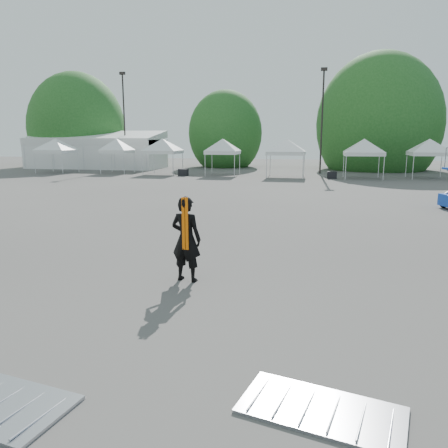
# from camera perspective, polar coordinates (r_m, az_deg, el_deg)

# --- Properties ---
(ground) EXTENTS (120.00, 120.00, 0.00)m
(ground) POSITION_cam_1_polar(r_m,az_deg,el_deg) (12.21, -0.97, -4.99)
(ground) COLOR #474442
(ground) RESTS_ON ground
(marquee) EXTENTS (15.00, 6.25, 4.23)m
(marquee) POSITION_cam_1_polar(r_m,az_deg,el_deg) (52.57, -16.30, 9.19)
(marquee) COLOR white
(marquee) RESTS_ON ground
(light_pole_west) EXTENTS (0.60, 0.25, 10.30)m
(light_pole_west) POSITION_cam_1_polar(r_m,az_deg,el_deg) (49.94, -12.92, 13.64)
(light_pole_west) COLOR black
(light_pole_west) RESTS_ON ground
(light_pole_east) EXTENTS (0.60, 0.25, 9.80)m
(light_pole_east) POSITION_cam_1_polar(r_m,az_deg,el_deg) (43.48, 12.71, 13.72)
(light_pole_east) COLOR black
(light_pole_east) RESTS_ON ground
(tree_far_w) EXTENTS (4.80, 4.80, 7.30)m
(tree_far_w) POSITION_cam_1_polar(r_m,az_deg,el_deg) (57.12, -18.63, 11.76)
(tree_far_w) COLOR #382314
(tree_far_w) RESTS_ON ground
(tree_mid_w) EXTENTS (4.16, 4.16, 6.33)m
(tree_mid_w) POSITION_cam_1_polar(r_m,az_deg,el_deg) (52.51, 0.19, 11.77)
(tree_mid_w) COLOR #382314
(tree_mid_w) RESTS_ON ground
(tree_mid_e) EXTENTS (5.12, 5.12, 7.79)m
(tree_mid_e) POSITION_cam_1_polar(r_m,az_deg,el_deg) (50.85, 19.51, 12.19)
(tree_mid_e) COLOR #382314
(tree_mid_e) RESTS_ON ground
(tent_a) EXTENTS (4.41, 4.41, 3.88)m
(tent_a) POSITION_cam_1_polar(r_m,az_deg,el_deg) (46.51, -21.14, 10.04)
(tent_a) COLOR silver
(tent_a) RESTS_ON ground
(tent_b) EXTENTS (3.75, 3.75, 3.88)m
(tent_b) POSITION_cam_1_polar(r_m,az_deg,el_deg) (44.47, -13.85, 10.43)
(tent_b) COLOR silver
(tent_b) RESTS_ON ground
(tent_c) EXTENTS (4.45, 4.45, 3.88)m
(tent_c) POSITION_cam_1_polar(r_m,az_deg,el_deg) (42.08, -8.03, 10.62)
(tent_c) COLOR silver
(tent_c) RESTS_ON ground
(tent_d) EXTENTS (4.07, 4.07, 3.88)m
(tent_d) POSITION_cam_1_polar(r_m,az_deg,el_deg) (40.36, -0.17, 10.71)
(tent_d) COLOR silver
(tent_d) RESTS_ON ground
(tent_e) EXTENTS (4.64, 4.64, 3.88)m
(tent_e) POSITION_cam_1_polar(r_m,az_deg,el_deg) (39.09, 8.16, 10.58)
(tent_e) COLOR silver
(tent_e) RESTS_ON ground
(tent_f) EXTENTS (4.47, 4.47, 3.88)m
(tent_f) POSITION_cam_1_polar(r_m,az_deg,el_deg) (38.88, 17.85, 10.16)
(tent_f) COLOR silver
(tent_f) RESTS_ON ground
(tent_g) EXTENTS (4.32, 4.32, 3.88)m
(tent_g) POSITION_cam_1_polar(r_m,az_deg,el_deg) (40.96, 25.28, 9.66)
(tent_g) COLOR silver
(tent_g) RESTS_ON ground
(man) EXTENTS (0.83, 0.63, 2.06)m
(man) POSITION_cam_1_polar(r_m,az_deg,el_deg) (10.44, -4.97, -1.95)
(man) COLOR black
(man) RESTS_ON ground
(barrier_mid) EXTENTS (2.20, 1.45, 0.06)m
(barrier_mid) POSITION_cam_1_polar(r_m,az_deg,el_deg) (6.11, 12.59, -22.58)
(barrier_mid) COLOR #A2A5AA
(barrier_mid) RESTS_ON ground
(crate_west) EXTENTS (0.84, 0.67, 0.63)m
(crate_west) POSITION_cam_1_polar(r_m,az_deg,el_deg) (40.07, -5.33, 6.73)
(crate_west) COLOR black
(crate_west) RESTS_ON ground
(crate_mid) EXTENTS (0.80, 0.64, 0.60)m
(crate_mid) POSITION_cam_1_polar(r_m,az_deg,el_deg) (38.24, 13.91, 6.22)
(crate_mid) COLOR black
(crate_mid) RESTS_ON ground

